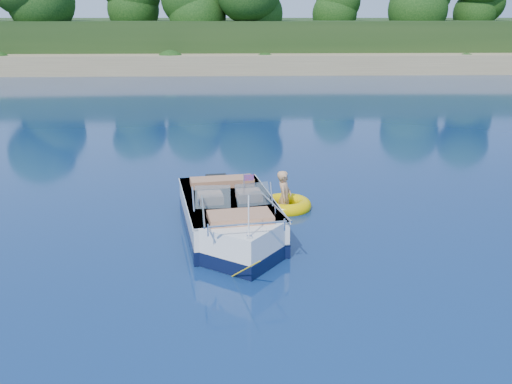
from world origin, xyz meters
TOP-DOWN VIEW (x-y plane):
  - ground at (0.00, 0.00)m, footprint 160.00×160.00m
  - shoreline at (0.00, 63.77)m, footprint 170.00×59.00m
  - treeline at (0.04, 41.01)m, footprint 150.00×7.12m
  - motorboat at (-3.18, 0.92)m, footprint 2.40×5.19m
  - tow_tube at (-1.86, 2.70)m, footprint 1.59×1.59m
  - boy at (-1.89, 2.68)m, footprint 0.50×0.81m

SIDE VIEW (x-z plane):
  - ground at x=0.00m, z-range 0.00..0.00m
  - boy at x=-1.89m, z-range -0.74..0.74m
  - tow_tube at x=-1.86m, z-range -0.08..0.25m
  - motorboat at x=-3.18m, z-range -0.53..1.21m
  - shoreline at x=0.00m, z-range -2.02..3.98m
  - treeline at x=0.04m, z-range 1.45..9.64m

